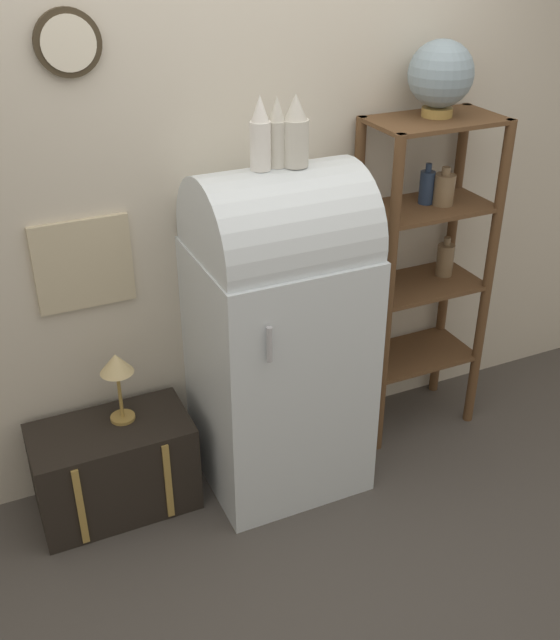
{
  "coord_description": "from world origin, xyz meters",
  "views": [
    {
      "loc": [
        -1.2,
        -2.4,
        2.46
      ],
      "look_at": [
        0.01,
        0.23,
        0.85
      ],
      "focal_mm": 42.0,
      "sensor_mm": 36.0,
      "label": 1
    }
  ],
  "objects_px": {
    "refrigerator": "(279,329)",
    "globe": "(441,75)",
    "vase_center": "(277,134)",
    "vase_right": "(295,133)",
    "desk_lamp": "(117,369)",
    "vase_left": "(260,136)",
    "suitcase_trunk": "(114,467)"
  },
  "relations": [
    {
      "from": "refrigerator",
      "to": "desk_lamp",
      "type": "bearing_deg",
      "value": 169.82
    },
    {
      "from": "suitcase_trunk",
      "to": "desk_lamp",
      "type": "height_order",
      "value": "desk_lamp"
    },
    {
      "from": "refrigerator",
      "to": "globe",
      "type": "xyz_separation_m",
      "value": [
        0.84,
        0.14,
        1.01
      ]
    },
    {
      "from": "vase_right",
      "to": "desk_lamp",
      "type": "xyz_separation_m",
      "value": [
        -0.78,
        0.13,
        -0.97
      ]
    },
    {
      "from": "suitcase_trunk",
      "to": "globe",
      "type": "xyz_separation_m",
      "value": [
        1.63,
        0.05,
        1.59
      ]
    },
    {
      "from": "vase_center",
      "to": "vase_right",
      "type": "relative_size",
      "value": 0.98
    },
    {
      "from": "globe",
      "to": "vase_right",
      "type": "distance_m",
      "value": 0.8
    },
    {
      "from": "globe",
      "to": "vase_right",
      "type": "bearing_deg",
      "value": -169.45
    },
    {
      "from": "vase_right",
      "to": "desk_lamp",
      "type": "distance_m",
      "value": 1.25
    },
    {
      "from": "vase_center",
      "to": "refrigerator",
      "type": "bearing_deg",
      "value": -86.73
    },
    {
      "from": "suitcase_trunk",
      "to": "vase_right",
      "type": "relative_size",
      "value": 2.48
    },
    {
      "from": "refrigerator",
      "to": "suitcase_trunk",
      "type": "relative_size",
      "value": 2.2
    },
    {
      "from": "suitcase_trunk",
      "to": "desk_lamp",
      "type": "distance_m",
      "value": 0.5
    },
    {
      "from": "suitcase_trunk",
      "to": "vase_left",
      "type": "distance_m",
      "value": 1.62
    },
    {
      "from": "refrigerator",
      "to": "vase_right",
      "type": "bearing_deg",
      "value": -4.96
    },
    {
      "from": "refrigerator",
      "to": "suitcase_trunk",
      "type": "height_order",
      "value": "refrigerator"
    },
    {
      "from": "vase_left",
      "to": "vase_center",
      "type": "relative_size",
      "value": 1.04
    },
    {
      "from": "refrigerator",
      "to": "globe",
      "type": "distance_m",
      "value": 1.32
    },
    {
      "from": "globe",
      "to": "vase_center",
      "type": "relative_size",
      "value": 1.18
    },
    {
      "from": "vase_left",
      "to": "globe",
      "type": "bearing_deg",
      "value": 8.14
    },
    {
      "from": "suitcase_trunk",
      "to": "globe",
      "type": "distance_m",
      "value": 2.27
    },
    {
      "from": "suitcase_trunk",
      "to": "vase_left",
      "type": "xyz_separation_m",
      "value": [
        0.71,
        -0.08,
        1.46
      ]
    },
    {
      "from": "refrigerator",
      "to": "suitcase_trunk",
      "type": "distance_m",
      "value": 0.98
    },
    {
      "from": "globe",
      "to": "vase_left",
      "type": "height_order",
      "value": "globe"
    },
    {
      "from": "vase_left",
      "to": "vase_center",
      "type": "xyz_separation_m",
      "value": [
        0.07,
        0.01,
        -0.01
      ]
    },
    {
      "from": "refrigerator",
      "to": "vase_left",
      "type": "relative_size",
      "value": 5.32
    },
    {
      "from": "suitcase_trunk",
      "to": "desk_lamp",
      "type": "relative_size",
      "value": 2.07
    },
    {
      "from": "globe",
      "to": "vase_right",
      "type": "xyz_separation_m",
      "value": [
        -0.77,
        -0.14,
        -0.13
      ]
    },
    {
      "from": "globe",
      "to": "vase_right",
      "type": "height_order",
      "value": "globe"
    },
    {
      "from": "globe",
      "to": "refrigerator",
      "type": "bearing_deg",
      "value": -170.71
    },
    {
      "from": "refrigerator",
      "to": "vase_right",
      "type": "distance_m",
      "value": 0.88
    },
    {
      "from": "vase_left",
      "to": "desk_lamp",
      "type": "relative_size",
      "value": 0.86
    }
  ]
}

